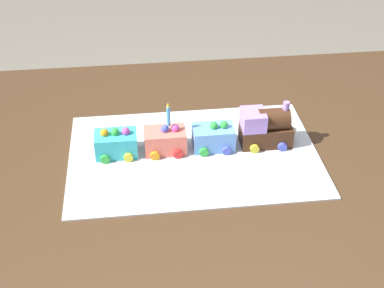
# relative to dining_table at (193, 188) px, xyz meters

# --- Properties ---
(dining_table) EXTENTS (1.40, 1.00, 0.74)m
(dining_table) POSITION_rel_dining_table_xyz_m (0.00, 0.00, 0.00)
(dining_table) COLOR #4C331E
(dining_table) RESTS_ON ground
(cake_board) EXTENTS (0.60, 0.40, 0.00)m
(cake_board) POSITION_rel_dining_table_xyz_m (0.00, 0.01, 0.11)
(cake_board) COLOR silver
(cake_board) RESTS_ON dining_table
(cake_locomotive) EXTENTS (0.14, 0.08, 0.12)m
(cake_locomotive) POSITION_rel_dining_table_xyz_m (-0.18, -0.02, 0.16)
(cake_locomotive) COLOR #472816
(cake_locomotive) RESTS_ON cake_board
(cake_car_caboose_sky_blue) EXTENTS (0.10, 0.08, 0.07)m
(cake_car_caboose_sky_blue) POSITION_rel_dining_table_xyz_m (-0.05, -0.02, 0.14)
(cake_car_caboose_sky_blue) COLOR #669EEA
(cake_car_caboose_sky_blue) RESTS_ON cake_board
(cake_car_flatbed_coral) EXTENTS (0.10, 0.08, 0.07)m
(cake_car_flatbed_coral) POSITION_rel_dining_table_xyz_m (0.07, -0.02, 0.14)
(cake_car_flatbed_coral) COLOR #F27260
(cake_car_flatbed_coral) RESTS_ON cake_board
(cake_car_hopper_turquoise) EXTENTS (0.10, 0.08, 0.07)m
(cake_car_hopper_turquoise) POSITION_rel_dining_table_xyz_m (0.18, -0.02, 0.14)
(cake_car_hopper_turquoise) COLOR #38B7C6
(cake_car_hopper_turquoise) RESTS_ON cake_board
(birthday_candle) EXTENTS (0.01, 0.01, 0.06)m
(birthday_candle) POSITION_rel_dining_table_xyz_m (0.06, -0.02, 0.21)
(birthday_candle) COLOR #4CA5E5
(birthday_candle) RESTS_ON cake_car_flatbed_coral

